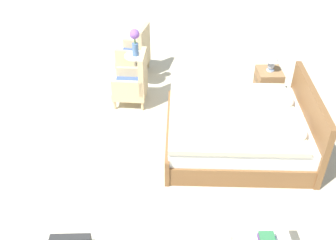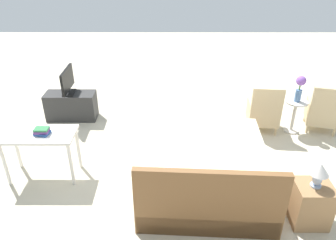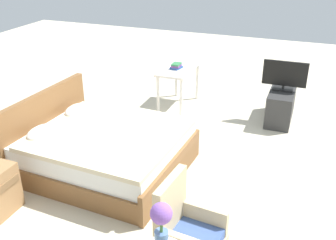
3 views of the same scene
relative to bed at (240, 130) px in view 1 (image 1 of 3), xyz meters
name	(u,v)px [view 1 (image 1 of 3)]	position (x,y,z in m)	size (l,w,h in m)	color
ground_plane	(177,153)	(0.15, -0.90, -0.30)	(16.00, 16.00, 0.00)	beige
bed	(240,130)	(0.00, 0.00, 0.00)	(1.85, 2.10, 0.96)	brown
armchair_by_window_left	(136,54)	(-2.30, -1.58, 0.08)	(0.66, 0.66, 0.92)	#CCB284
armchair_by_window_right	(133,83)	(-1.22, -1.58, 0.08)	(0.59, 0.59, 0.92)	#CCB284
side_table	(136,67)	(-1.77, -1.55, 0.09)	(0.40, 0.40, 0.61)	beige
flower_vase	(135,40)	(-1.77, -1.55, 0.61)	(0.17, 0.17, 0.48)	#4C709E
nightstand	(268,86)	(-1.24, 0.69, -0.01)	(0.44, 0.41, 0.57)	#997047
table_lamp	(272,59)	(-1.24, 0.69, 0.49)	(0.22, 0.22, 0.33)	#9EADC6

